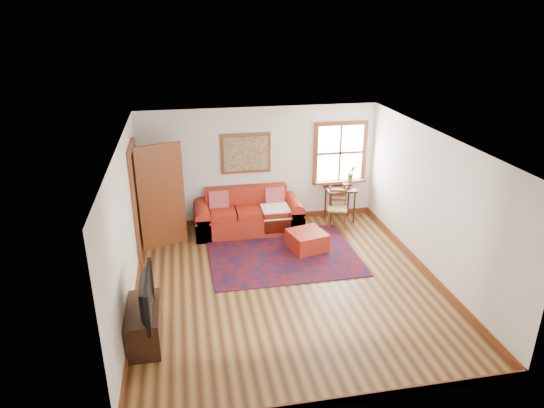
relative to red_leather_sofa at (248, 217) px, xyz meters
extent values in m
plane|color=#462913|center=(0.32, -2.32, -0.29)|extent=(5.50, 5.50, 0.00)
cube|color=silver|center=(0.32, 0.43, 0.96)|extent=(5.00, 0.04, 2.50)
cube|color=silver|center=(0.32, -5.07, 0.96)|extent=(5.00, 0.04, 2.50)
cube|color=silver|center=(-2.18, -2.32, 0.96)|extent=(0.04, 5.50, 2.50)
cube|color=silver|center=(2.82, -2.32, 0.96)|extent=(0.04, 5.50, 2.50)
cube|color=white|center=(0.32, -2.32, 2.21)|extent=(5.00, 5.50, 0.04)
cube|color=brown|center=(0.32, 0.42, -0.23)|extent=(5.00, 0.03, 0.12)
cube|color=brown|center=(-2.16, -2.32, -0.23)|extent=(0.03, 5.50, 0.12)
cube|color=brown|center=(2.81, -2.32, -0.23)|extent=(0.03, 5.50, 0.12)
cube|color=white|center=(2.07, 0.42, 1.16)|extent=(1.00, 0.02, 1.20)
cube|color=brown|center=(2.07, 0.40, 1.81)|extent=(1.18, 0.06, 0.09)
cube|color=brown|center=(2.07, 0.40, 0.52)|extent=(1.18, 0.06, 0.09)
cube|color=brown|center=(1.53, 0.40, 1.16)|extent=(0.09, 0.06, 1.20)
cube|color=brown|center=(2.62, 0.40, 1.16)|extent=(0.09, 0.06, 1.20)
cube|color=brown|center=(2.07, 0.40, 1.16)|extent=(1.00, 0.04, 0.05)
cube|color=brown|center=(2.07, 0.33, 0.54)|extent=(1.15, 0.20, 0.04)
imported|color=#3C6423|center=(2.32, 0.31, 0.73)|extent=(0.18, 0.15, 0.33)
cube|color=black|center=(-2.17, -0.72, 0.74)|extent=(0.02, 0.90, 2.05)
cube|color=brown|center=(-2.14, -1.21, 0.74)|extent=(0.06, 0.09, 2.05)
cube|color=brown|center=(-2.14, -0.22, 0.74)|extent=(0.06, 0.09, 2.05)
cube|color=brown|center=(-2.14, -0.72, 1.81)|extent=(0.06, 1.08, 0.09)
cube|color=brown|center=(-1.71, -0.42, 0.74)|extent=(0.86, 0.35, 2.05)
cube|color=silver|center=(-1.71, -0.42, 0.84)|extent=(0.56, 0.22, 1.33)
cube|color=brown|center=(0.02, 0.41, 1.26)|extent=(1.05, 0.04, 0.85)
cube|color=tan|center=(0.02, 0.38, 1.26)|extent=(0.92, 0.03, 0.72)
cube|color=#580E0C|center=(0.48, -1.25, -0.28)|extent=(2.78, 2.23, 0.02)
cube|color=maroon|center=(0.00, -0.06, -0.10)|extent=(2.22, 0.92, 0.39)
cube|color=maroon|center=(0.00, 0.28, 0.34)|extent=(1.73, 0.25, 0.48)
cube|color=maroon|center=(-0.96, -0.06, -0.05)|extent=(0.31, 0.92, 0.48)
cube|color=maroon|center=(0.95, -0.06, -0.05)|extent=(0.31, 0.92, 0.48)
cube|color=orange|center=(-0.59, 0.12, 0.37)|extent=(0.41, 0.20, 0.42)
cube|color=orange|center=(0.59, 0.12, 0.37)|extent=(0.41, 0.20, 0.42)
cube|color=silver|center=(0.53, -0.23, 0.25)|extent=(0.56, 0.50, 0.04)
cube|color=maroon|center=(0.98, -1.12, -0.10)|extent=(0.79, 0.79, 0.37)
cube|color=#321B10|center=(2.02, 0.09, 0.44)|extent=(0.63, 0.47, 0.04)
cylinder|color=#321B10|center=(1.76, -0.10, 0.07)|extent=(0.04, 0.04, 0.71)
cylinder|color=#321B10|center=(2.29, -0.10, 0.07)|extent=(0.04, 0.04, 0.71)
cylinder|color=#321B10|center=(1.76, 0.29, 0.07)|extent=(0.04, 0.04, 0.71)
cylinder|color=#321B10|center=(2.29, 0.29, 0.07)|extent=(0.04, 0.04, 0.71)
cube|color=tan|center=(1.87, -0.22, 0.14)|extent=(0.49, 0.48, 0.04)
cylinder|color=brown|center=(1.66, -0.32, -0.09)|extent=(0.04, 0.04, 0.41)
cylinder|color=brown|center=(1.98, -0.42, -0.09)|extent=(0.04, 0.04, 0.41)
cylinder|color=brown|center=(1.76, -0.01, 0.14)|extent=(0.04, 0.04, 0.85)
cylinder|color=brown|center=(2.08, -0.12, 0.14)|extent=(0.04, 0.04, 0.85)
cube|color=brown|center=(1.92, -0.07, 0.37)|extent=(0.33, 0.13, 0.26)
cube|color=#321B10|center=(-1.94, -3.41, -0.02)|extent=(0.44, 0.98, 0.54)
imported|color=black|center=(-1.92, -3.58, 0.55)|extent=(0.13, 1.02, 0.59)
cylinder|color=silver|center=(-1.89, -2.98, 0.34)|extent=(0.12, 0.12, 0.18)
cylinder|color=#FFA53F|center=(-1.89, -2.98, 0.31)|extent=(0.07, 0.07, 0.12)
camera|label=1|loc=(-1.24, -9.24, 4.05)|focal=32.00mm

